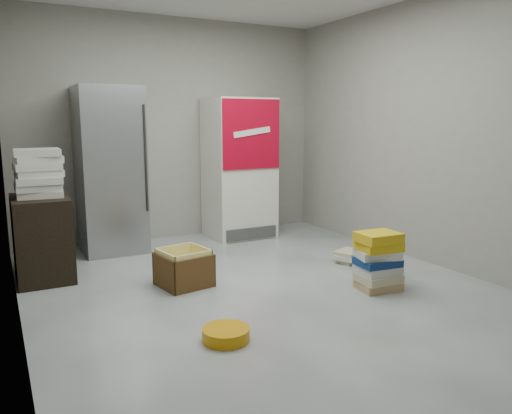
{
  "coord_description": "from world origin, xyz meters",
  "views": [
    {
      "loc": [
        -2.09,
        -3.73,
        1.52
      ],
      "look_at": [
        0.25,
        0.7,
        0.65
      ],
      "focal_mm": 35.0,
      "sensor_mm": 36.0,
      "label": 1
    }
  ],
  "objects_px": {
    "coke_cooler": "(239,168)",
    "wood_shelf": "(42,238)",
    "phonebook_stack_main": "(378,261)",
    "steel_fridge": "(110,170)",
    "cardboard_box": "(184,270)"
  },
  "relations": [
    {
      "from": "coke_cooler",
      "to": "wood_shelf",
      "type": "xyz_separation_m",
      "value": [
        -2.48,
        -0.72,
        -0.5
      ]
    },
    {
      "from": "phonebook_stack_main",
      "to": "steel_fridge",
      "type": "bearing_deg",
      "value": 135.63
    },
    {
      "from": "cardboard_box",
      "to": "steel_fridge",
      "type": "bearing_deg",
      "value": 90.65
    },
    {
      "from": "wood_shelf",
      "to": "phonebook_stack_main",
      "type": "distance_m",
      "value": 3.2
    },
    {
      "from": "wood_shelf",
      "to": "cardboard_box",
      "type": "height_order",
      "value": "wood_shelf"
    },
    {
      "from": "steel_fridge",
      "to": "phonebook_stack_main",
      "type": "height_order",
      "value": "steel_fridge"
    },
    {
      "from": "coke_cooler",
      "to": "phonebook_stack_main",
      "type": "xyz_separation_m",
      "value": [
        0.17,
        -2.52,
        -0.64
      ]
    },
    {
      "from": "phonebook_stack_main",
      "to": "cardboard_box",
      "type": "xyz_separation_m",
      "value": [
        -1.52,
        0.93,
        -0.12
      ]
    },
    {
      "from": "steel_fridge",
      "to": "coke_cooler",
      "type": "relative_size",
      "value": 1.06
    },
    {
      "from": "wood_shelf",
      "to": "phonebook_stack_main",
      "type": "relative_size",
      "value": 1.5
    },
    {
      "from": "steel_fridge",
      "to": "coke_cooler",
      "type": "distance_m",
      "value": 1.65
    },
    {
      "from": "steel_fridge",
      "to": "coke_cooler",
      "type": "height_order",
      "value": "steel_fridge"
    },
    {
      "from": "phonebook_stack_main",
      "to": "coke_cooler",
      "type": "bearing_deg",
      "value": 103.68
    },
    {
      "from": "steel_fridge",
      "to": "coke_cooler",
      "type": "bearing_deg",
      "value": -0.18
    },
    {
      "from": "steel_fridge",
      "to": "phonebook_stack_main",
      "type": "xyz_separation_m",
      "value": [
        1.82,
        -2.53,
        -0.68
      ]
    }
  ]
}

